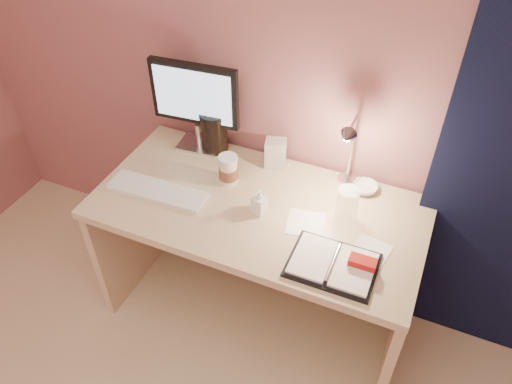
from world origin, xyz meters
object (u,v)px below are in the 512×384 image
at_px(monitor, 196,99).
at_px(dark_jar, 214,133).
at_px(planner, 335,264).
at_px(clear_cup, 347,205).
at_px(lotion_bottle, 260,201).
at_px(coffee_cup, 228,170).
at_px(product_box, 276,153).
at_px(bowl, 365,188).
at_px(desk_lamp, 347,151).
at_px(desk, 264,231).
at_px(keyboard, 158,191).

distance_m(monitor, dark_jar, 0.19).
bearing_deg(planner, dark_jar, 146.71).
bearing_deg(clear_cup, lotion_bottle, -163.52).
bearing_deg(coffee_cup, product_box, 52.89).
distance_m(bowl, desk_lamp, 0.24).
height_order(coffee_cup, desk_lamp, desk_lamp).
bearing_deg(desk, desk_lamp, 25.29).
bearing_deg(monitor, desk_lamp, -9.60).
relative_size(clear_cup, bowl, 1.41).
relative_size(desk, keyboard, 3.16).
bearing_deg(dark_jar, lotion_bottle, -40.78).
bearing_deg(bowl, clear_cup, -98.70).
relative_size(monitor, clear_cup, 2.83).
relative_size(desk, dark_jar, 7.72).
xyz_separation_m(planner, product_box, (-0.43, 0.47, 0.06)).
bearing_deg(desk, keyboard, -158.29).
xyz_separation_m(desk, desk_lamp, (0.30, 0.14, 0.45)).
relative_size(monitor, coffee_cup, 3.15).
relative_size(monitor, planner, 1.34).
bearing_deg(bowl, desk, -153.45).
distance_m(monitor, bowl, 0.85).
bearing_deg(planner, bowl, 90.07).
bearing_deg(dark_jar, desk, -31.26).
bearing_deg(dark_jar, keyboard, -102.23).
bearing_deg(desk, product_box, 99.59).
relative_size(desk, planner, 4.27).
bearing_deg(dark_jar, coffee_cup, -49.31).
distance_m(lotion_bottle, product_box, 0.32).
bearing_deg(coffee_cup, monitor, 143.00).
distance_m(clear_cup, lotion_bottle, 0.35).
bearing_deg(keyboard, coffee_cup, 34.12).
bearing_deg(product_box, dark_jar, 163.96).
bearing_deg(lotion_bottle, dark_jar, 139.22).
bearing_deg(dark_jar, planner, -32.72).
relative_size(planner, product_box, 2.36).
bearing_deg(bowl, monitor, 179.57).
height_order(lotion_bottle, dark_jar, dark_jar).
xyz_separation_m(product_box, desk_lamp, (0.33, -0.07, 0.16)).
bearing_deg(planner, desk, 145.46).
height_order(keyboard, lotion_bottle, lotion_bottle).
height_order(planner, dark_jar, dark_jar).
height_order(desk, clear_cup, clear_cup).
relative_size(coffee_cup, desk_lamp, 0.38).
distance_m(planner, lotion_bottle, 0.41).
height_order(keyboard, product_box, product_box).
height_order(planner, clear_cup, clear_cup).
height_order(coffee_cup, product_box, same).
distance_m(planner, clear_cup, 0.27).
bearing_deg(clear_cup, desk_lamp, 112.25).
distance_m(bowl, lotion_bottle, 0.48).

